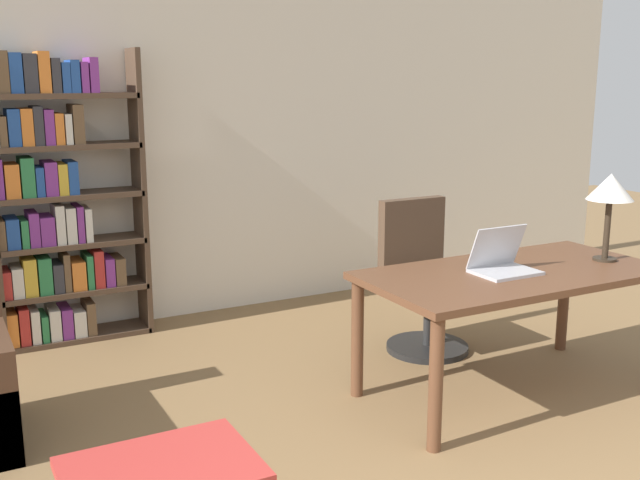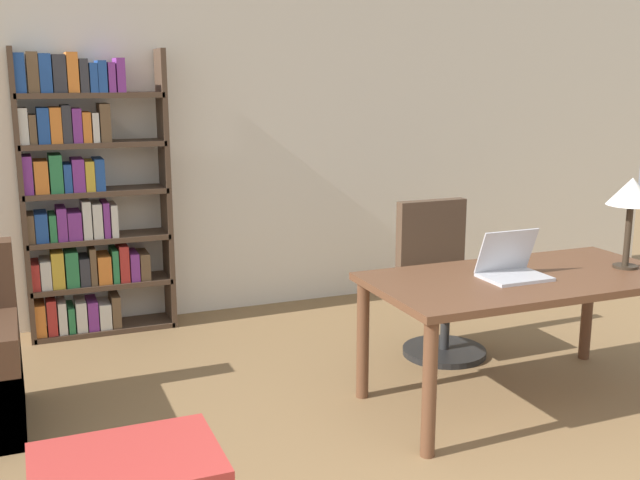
{
  "view_description": "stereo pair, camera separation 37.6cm",
  "coord_description": "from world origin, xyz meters",
  "views": [
    {
      "loc": [
        -1.86,
        -0.8,
        1.78
      ],
      "look_at": [
        -0.14,
        2.45,
        0.97
      ],
      "focal_mm": 42.0,
      "sensor_mm": 36.0,
      "label": 1
    },
    {
      "loc": [
        -1.52,
        -0.96,
        1.78
      ],
      "look_at": [
        -0.14,
        2.45,
        0.97
      ],
      "focal_mm": 42.0,
      "sensor_mm": 36.0,
      "label": 2
    }
  ],
  "objects": [
    {
      "name": "wall_back",
      "position": [
        0.0,
        4.53,
        1.35
      ],
      "size": [
        8.0,
        0.06,
        2.7
      ],
      "color": "beige",
      "rests_on": "ground_plane"
    },
    {
      "name": "desk",
      "position": [
        0.98,
        2.25,
        0.63
      ],
      "size": [
        1.7,
        0.85,
        0.72
      ],
      "color": "brown",
      "rests_on": "ground_plane"
    },
    {
      "name": "laptop",
      "position": [
        0.89,
        2.25,
        0.78
      ],
      "size": [
        0.34,
        0.26,
        0.26
      ],
      "color": "#B2B2B7",
      "rests_on": "desk"
    },
    {
      "name": "table_lamp",
      "position": [
        1.61,
        2.18,
        1.14
      ],
      "size": [
        0.27,
        0.27,
        0.51
      ],
      "color": "#2D2319",
      "rests_on": "desk"
    },
    {
      "name": "office_chair",
      "position": [
        0.97,
        3.08,
        0.45
      ],
      "size": [
        0.54,
        0.54,
        0.99
      ],
      "color": "black",
      "rests_on": "ground_plane"
    },
    {
      "name": "bookshelf",
      "position": [
        -1.13,
        4.34,
        0.95
      ],
      "size": [
        0.99,
        0.28,
        1.96
      ],
      "color": "#4C3828",
      "rests_on": "ground_plane"
    }
  ]
}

